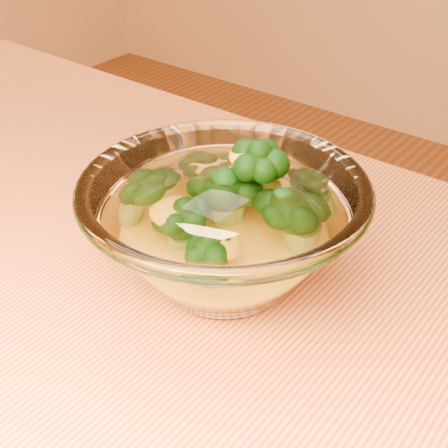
% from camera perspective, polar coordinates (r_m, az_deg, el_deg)
% --- Properties ---
extents(table, '(1.20, 0.80, 0.75)m').
position_cam_1_polar(table, '(0.59, -15.34, -15.03)').
color(table, '#D98041').
rests_on(table, ground).
extents(glass_bowl, '(0.23, 0.23, 0.10)m').
position_cam_1_polar(glass_bowl, '(0.50, 0.00, -0.47)').
color(glass_bowl, white).
rests_on(glass_bowl, table).
extents(cheese_sauce, '(0.12, 0.12, 0.03)m').
position_cam_1_polar(cheese_sauce, '(0.51, 0.00, -2.44)').
color(cheese_sauce, '#F1A614').
rests_on(cheese_sauce, glass_bowl).
extents(broccoli_heap, '(0.15, 0.14, 0.09)m').
position_cam_1_polar(broccoli_heap, '(0.50, 0.75, 1.81)').
color(broccoli_heap, black).
rests_on(broccoli_heap, cheese_sauce).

